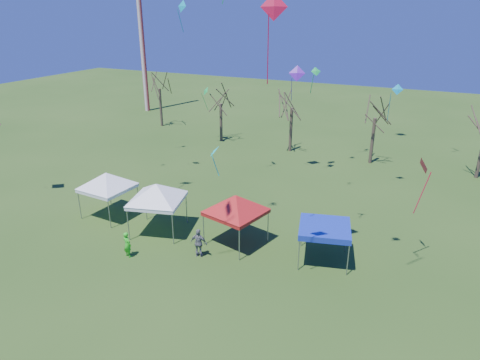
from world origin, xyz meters
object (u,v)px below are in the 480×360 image
object	(u,v)px
tree_2	(293,92)
tent_white_west	(106,176)
tree_0	(159,75)
person_grey	(199,243)
tent_white_mid	(156,187)
tent_red	(236,199)
tree_1	(220,90)
tree_3	(377,101)
person_green	(127,244)
radio_mast	(140,21)
tent_blue	(325,229)

from	to	relation	value
tree_2	tent_white_west	distance (m)	21.63
tree_0	person_grey	xyz separation A→B (m)	(20.28, -25.37, -5.57)
tent_white_mid	person_grey	world-z (taller)	tent_white_mid
tent_red	tree_0	bearing A→B (deg)	133.27
tree_1	tent_white_mid	size ratio (longest dim) A/B	1.71
tent_white_mid	person_grey	xyz separation A→B (m)	(4.08, -1.64, -2.32)
tree_3	person_grey	distance (m)	23.57
tent_red	person_green	size ratio (longest dim) A/B	2.59
tree_2	tent_white_mid	distance (m)	21.07
tent_white_west	radio_mast	bearing A→B (deg)	122.08
tree_0	tree_1	bearing A→B (deg)	-15.18
tent_white_mid	tent_red	size ratio (longest dim) A/B	1.03
tent_white_west	tent_red	bearing A→B (deg)	1.64
tent_blue	tent_white_west	bearing A→B (deg)	-177.53
tree_2	tent_red	bearing A→B (deg)	-81.05
tree_1	person_green	size ratio (longest dim) A/B	4.56
radio_mast	person_grey	size ratio (longest dim) A/B	13.58
person_green	person_grey	distance (m)	4.35
tree_0	tree_2	bearing A→B (deg)	-9.24
tree_0	radio_mast	bearing A→B (deg)	137.23
tree_3	tent_white_west	size ratio (longest dim) A/B	1.81
tree_0	tent_white_mid	world-z (taller)	tree_0
tree_1	person_grey	distance (m)	25.30
radio_mast	tree_2	world-z (taller)	radio_mast
radio_mast	tent_white_mid	bearing A→B (deg)	-52.42
radio_mast	tree_3	world-z (taller)	radio_mast
tree_2	person_green	size ratio (longest dim) A/B	4.94
tree_3	person_green	xyz separation A→B (m)	(-10.54, -23.88, -5.25)
radio_mast	tree_1	bearing A→B (deg)	-28.48
tent_white_west	tent_blue	world-z (taller)	tent_white_west
tree_0	tent_white_mid	distance (m)	28.92
tree_0	tree_3	distance (m)	27.09
tree_0	tree_1	distance (m)	10.47
radio_mast	tree_1	size ratio (longest dim) A/B	3.31
tree_1	tent_white_west	size ratio (longest dim) A/B	1.72
tent_red	tent_blue	bearing A→B (deg)	3.98
tree_3	tent_blue	bearing A→B (deg)	-89.03
tree_1	radio_mast	bearing A→B (deg)	151.52
tent_red	tent_blue	size ratio (longest dim) A/B	1.20
tent_white_west	person_grey	bearing A→B (deg)	-13.68
tree_2	person_green	world-z (taller)	tree_2
tent_red	person_grey	world-z (taller)	tent_red
radio_mast	tent_white_west	world-z (taller)	radio_mast
tree_3	person_grey	world-z (taller)	tree_3
radio_mast	person_green	world-z (taller)	radio_mast
tree_1	tent_white_west	distance (m)	20.75
tent_white_west	person_green	world-z (taller)	tent_white_west
tent_blue	tent_white_mid	bearing A→B (deg)	-174.02
tree_3	person_green	bearing A→B (deg)	-113.82
radio_mast	tent_blue	xyz separation A→B (m)	(34.36, -29.20, -10.37)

